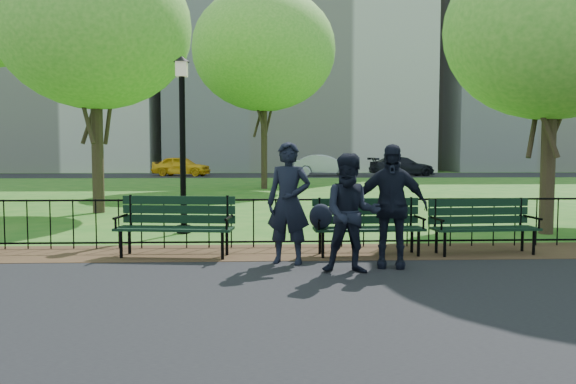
{
  "coord_description": "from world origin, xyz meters",
  "views": [
    {
      "loc": [
        -1.2,
        -8.05,
        1.72
      ],
      "look_at": [
        -0.8,
        1.5,
        1.05
      ],
      "focal_mm": 35.0,
      "sensor_mm": 36.0,
      "label": 1
    }
  ],
  "objects_px": {
    "taxi": "(181,166)",
    "sedan_dark": "(402,166)",
    "tree_far_c": "(264,50)",
    "park_bench_right_a": "(482,220)",
    "tree_near_e": "(552,29)",
    "person_left": "(289,203)",
    "person_right": "(390,206)",
    "park_bench_left_a": "(176,219)",
    "lamppost": "(183,137)",
    "tree_near_w": "(95,27)",
    "person_mid": "(351,213)",
    "sedan_silver": "(324,165)",
    "park_bench_main": "(351,219)"
  },
  "relations": [
    {
      "from": "tree_near_e",
      "to": "sedan_silver",
      "type": "bearing_deg",
      "value": 93.09
    },
    {
      "from": "person_mid",
      "to": "sedan_silver",
      "type": "height_order",
      "value": "person_mid"
    },
    {
      "from": "park_bench_right_a",
      "to": "person_left",
      "type": "relative_size",
      "value": 0.97
    },
    {
      "from": "park_bench_right_a",
      "to": "tree_far_c",
      "type": "distance_m",
      "value": 18.95
    },
    {
      "from": "person_right",
      "to": "person_mid",
      "type": "bearing_deg",
      "value": -136.2
    },
    {
      "from": "tree_near_w",
      "to": "sedan_dark",
      "type": "distance_m",
      "value": 29.32
    },
    {
      "from": "tree_near_w",
      "to": "sedan_dark",
      "type": "height_order",
      "value": "tree_near_w"
    },
    {
      "from": "person_mid",
      "to": "taxi",
      "type": "distance_m",
      "value": 34.87
    },
    {
      "from": "lamppost",
      "to": "tree_far_c",
      "type": "bearing_deg",
      "value": 83.34
    },
    {
      "from": "park_bench_main",
      "to": "lamppost",
      "type": "xyz_separation_m",
      "value": [
        -3.17,
        2.84,
        1.42
      ]
    },
    {
      "from": "person_right",
      "to": "taxi",
      "type": "xyz_separation_m",
      "value": [
        -8.03,
        33.68,
        -0.19
      ]
    },
    {
      "from": "tree_near_w",
      "to": "person_right",
      "type": "relative_size",
      "value": 4.11
    },
    {
      "from": "tree_far_c",
      "to": "sedan_silver",
      "type": "distance_m",
      "value": 16.18
    },
    {
      "from": "tree_far_c",
      "to": "person_mid",
      "type": "distance_m",
      "value": 19.92
    },
    {
      "from": "tree_near_e",
      "to": "person_left",
      "type": "relative_size",
      "value": 3.29
    },
    {
      "from": "tree_far_c",
      "to": "taxi",
      "type": "relative_size",
      "value": 2.21
    },
    {
      "from": "tree_near_e",
      "to": "person_mid",
      "type": "xyz_separation_m",
      "value": [
        -4.77,
        -3.76,
        -3.42
      ]
    },
    {
      "from": "lamppost",
      "to": "taxi",
      "type": "xyz_separation_m",
      "value": [
        -4.42,
        29.89,
        -1.31
      ]
    },
    {
      "from": "park_bench_left_a",
      "to": "person_right",
      "type": "relative_size",
      "value": 1.07
    },
    {
      "from": "tree_near_e",
      "to": "sedan_dark",
      "type": "bearing_deg",
      "value": 81.9
    },
    {
      "from": "park_bench_left_a",
      "to": "tree_near_w",
      "type": "distance_m",
      "value": 9.01
    },
    {
      "from": "tree_near_e",
      "to": "tree_near_w",
      "type": "bearing_deg",
      "value": 156.56
    },
    {
      "from": "person_left",
      "to": "sedan_silver",
      "type": "height_order",
      "value": "person_left"
    },
    {
      "from": "person_right",
      "to": "sedan_silver",
      "type": "height_order",
      "value": "person_right"
    },
    {
      "from": "park_bench_right_a",
      "to": "lamppost",
      "type": "height_order",
      "value": "lamppost"
    },
    {
      "from": "sedan_silver",
      "to": "person_left",
      "type": "bearing_deg",
      "value": 169.92
    },
    {
      "from": "park_bench_left_a",
      "to": "lamppost",
      "type": "height_order",
      "value": "lamppost"
    },
    {
      "from": "taxi",
      "to": "sedan_dark",
      "type": "distance_m",
      "value": 16.37
    },
    {
      "from": "tree_far_c",
      "to": "sedan_silver",
      "type": "relative_size",
      "value": 1.98
    },
    {
      "from": "tree_near_w",
      "to": "person_right",
      "type": "xyz_separation_m",
      "value": [
        6.65,
        -8.04,
        -4.32
      ]
    },
    {
      "from": "park_bench_left_a",
      "to": "lamppost",
      "type": "distance_m",
      "value": 3.1
    },
    {
      "from": "tree_near_e",
      "to": "tree_far_c",
      "type": "height_order",
      "value": "tree_far_c"
    },
    {
      "from": "person_right",
      "to": "sedan_silver",
      "type": "bearing_deg",
      "value": 98.36
    },
    {
      "from": "person_mid",
      "to": "park_bench_right_a",
      "type": "bearing_deg",
      "value": 37.66
    },
    {
      "from": "person_mid",
      "to": "tree_near_e",
      "type": "bearing_deg",
      "value": 45.45
    },
    {
      "from": "park_bench_main",
      "to": "person_right",
      "type": "relative_size",
      "value": 1.05
    },
    {
      "from": "person_right",
      "to": "park_bench_main",
      "type": "bearing_deg",
      "value": 127.73
    },
    {
      "from": "person_mid",
      "to": "sedan_silver",
      "type": "distance_m",
      "value": 33.66
    },
    {
      "from": "park_bench_left_a",
      "to": "park_bench_right_a",
      "type": "relative_size",
      "value": 1.08
    },
    {
      "from": "lamppost",
      "to": "tree_near_w",
      "type": "relative_size",
      "value": 0.5
    },
    {
      "from": "park_bench_left_a",
      "to": "tree_far_c",
      "type": "height_order",
      "value": "tree_far_c"
    },
    {
      "from": "tree_far_c",
      "to": "sedan_silver",
      "type": "height_order",
      "value": "tree_far_c"
    },
    {
      "from": "park_bench_right_a",
      "to": "tree_near_w",
      "type": "relative_size",
      "value": 0.24
    },
    {
      "from": "park_bench_left_a",
      "to": "taxi",
      "type": "xyz_separation_m",
      "value": [
        -4.69,
        32.63,
        0.12
      ]
    },
    {
      "from": "lamppost",
      "to": "person_left",
      "type": "bearing_deg",
      "value": -58.64
    },
    {
      "from": "lamppost",
      "to": "park_bench_main",
      "type": "bearing_deg",
      "value": -41.82
    },
    {
      "from": "person_mid",
      "to": "sedan_dark",
      "type": "height_order",
      "value": "person_mid"
    },
    {
      "from": "park_bench_left_a",
      "to": "person_mid",
      "type": "distance_m",
      "value": 3.06
    },
    {
      "from": "tree_near_e",
      "to": "taxi",
      "type": "relative_size",
      "value": 1.44
    },
    {
      "from": "person_left",
      "to": "taxi",
      "type": "relative_size",
      "value": 0.44
    }
  ]
}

